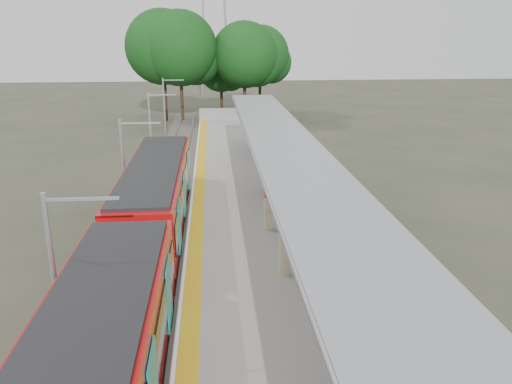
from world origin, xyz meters
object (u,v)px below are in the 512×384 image
at_px(train, 136,257).
at_px(bench_far, 260,143).
at_px(bench_near, 381,378).
at_px(info_pillar_near, 285,255).
at_px(litter_bin, 335,276).
at_px(bench_mid, 275,185).
at_px(info_pillar_far, 268,214).

distance_m(train, bench_far, 21.91).
xyz_separation_m(bench_near, info_pillar_near, (-1.37, 6.74, 0.17)).
relative_size(info_pillar_near, litter_bin, 2.29).
bearing_deg(litter_bin, train, 173.78).
height_order(train, bench_near, train).
distance_m(bench_mid, bench_far, 11.20).
bearing_deg(bench_mid, info_pillar_near, -114.38).
bearing_deg(info_pillar_near, litter_bin, -48.93).
relative_size(train, bench_near, 15.48).
distance_m(info_pillar_near, info_pillar_far, 4.43).
distance_m(bench_near, bench_far, 27.37).
bearing_deg(bench_mid, litter_bin, -105.05).
relative_size(info_pillar_near, info_pillar_far, 1.03).
height_order(bench_near, info_pillar_near, info_pillar_near).
bearing_deg(info_pillar_far, bench_far, 92.15).
xyz_separation_m(bench_near, bench_far, (-0.26, 27.37, -0.09)).
xyz_separation_m(bench_near, litter_bin, (0.25, 5.67, -0.22)).
bearing_deg(bench_near, info_pillar_far, 75.44).
bearing_deg(litter_bin, bench_mid, 94.17).
xyz_separation_m(train, info_pillar_near, (5.27, 0.32, -0.26)).
distance_m(train, info_pillar_near, 5.28).
bearing_deg(train, bench_near, -44.05).
bearing_deg(bench_near, litter_bin, 65.41).
relative_size(train, info_pillar_near, 15.19).
bearing_deg(train, bench_far, 73.06).
xyz_separation_m(info_pillar_far, litter_bin, (1.72, -5.50, -0.36)).
height_order(bench_mid, info_pillar_far, info_pillar_far).
distance_m(info_pillar_far, litter_bin, 5.77).
xyz_separation_m(info_pillar_near, litter_bin, (1.62, -1.07, -0.39)).
bearing_deg(info_pillar_far, info_pillar_near, -82.16).
bearing_deg(bench_far, info_pillar_far, -103.36).
bearing_deg(train, info_pillar_far, 42.61).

